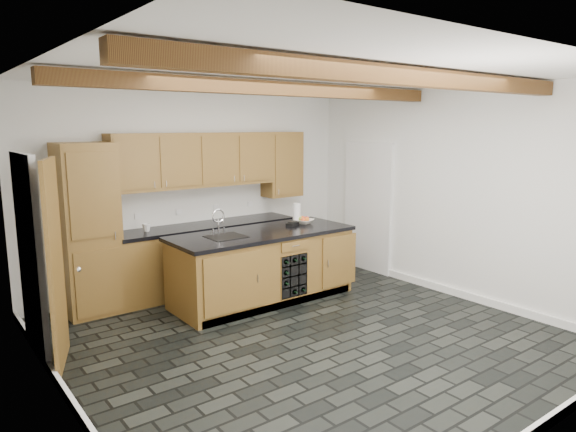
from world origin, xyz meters
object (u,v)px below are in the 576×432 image
(fruit_bowl, at_px, (304,221))
(paper_towel, at_px, (297,213))
(island, at_px, (264,266))
(kitchen_scale, at_px, (292,224))

(fruit_bowl, bearing_deg, paper_towel, 129.92)
(fruit_bowl, xyz_separation_m, paper_towel, (-0.07, 0.08, 0.11))
(island, relative_size, kitchen_scale, 11.42)
(kitchen_scale, bearing_deg, paper_towel, 11.22)
(kitchen_scale, height_order, fruit_bowl, fruit_bowl)
(island, distance_m, kitchen_scale, 0.74)
(kitchen_scale, height_order, paper_towel, paper_towel)
(fruit_bowl, height_order, paper_towel, paper_towel)
(island, bearing_deg, kitchen_scale, 8.72)
(kitchen_scale, bearing_deg, fruit_bowl, -16.63)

